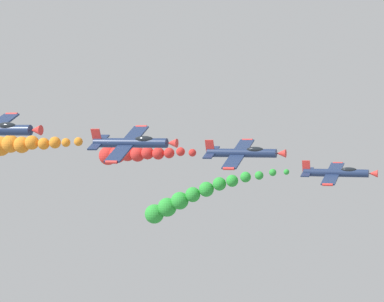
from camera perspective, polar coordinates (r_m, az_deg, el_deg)
The scene contains 5 objects.
airplane_lead at distance 108.45m, azimuth 10.74°, elevation -1.60°, with size 9.29×10.35×3.30m.
smoke_trail_lead at distance 113.48m, azimuth -0.46°, elevation -3.63°, with size 3.39×21.70×8.46m.
airplane_left_inner at distance 96.80m, azimuth 3.80°, elevation -0.14°, with size 9.02×10.35×3.84m.
smoke_trail_left_inner at distance 103.37m, azimuth -4.69°, elevation -0.23°, with size 3.76×14.64×2.83m.
airplane_right_inner at distance 87.58m, azimuth -4.52°, elevation 0.62°, with size 8.81×10.35×4.39m.
Camera 1 is at (87.09, 30.77, 99.95)m, focal length 71.69 mm.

